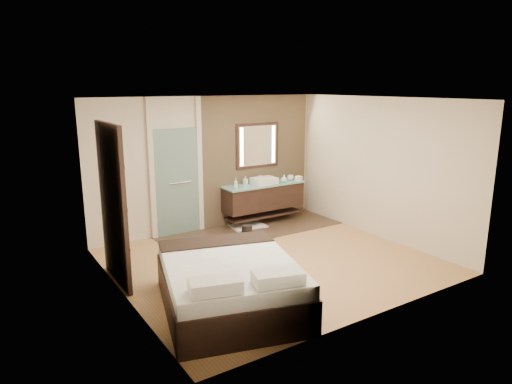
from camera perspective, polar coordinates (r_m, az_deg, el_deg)
floor at (r=7.83m, az=2.02°, el=-8.61°), size 5.00×5.00×0.00m
tile_strip at (r=9.39m, az=-0.54°, el=-4.76°), size 3.80×1.30×0.01m
stone_wall at (r=9.83m, az=0.02°, el=4.13°), size 2.60×0.08×2.70m
vanity at (r=9.75m, az=0.95°, el=-0.57°), size 1.85×0.55×0.88m
mirror_unit at (r=9.75m, az=0.19°, el=5.83°), size 1.06×0.04×0.96m
frosted_door at (r=9.02m, az=-9.90°, el=1.75°), size 1.10×0.12×2.70m
shoji_partition at (r=6.99m, az=-17.42°, el=-1.48°), size 0.06×1.20×2.40m
bed at (r=6.18m, az=-3.28°, el=-11.40°), size 2.21×2.50×0.82m
bath_mat at (r=9.60m, az=-1.01°, el=-4.27°), size 0.77×0.57×0.02m
waste_bin at (r=8.88m, az=-1.14°, el=-5.01°), size 0.27×0.27×0.26m
tissue_box at (r=10.02m, az=5.35°, el=1.71°), size 0.15×0.15×0.10m
soap_bottle_a at (r=9.24m, az=-2.55°, el=1.08°), size 0.09×0.09×0.20m
soap_bottle_b at (r=9.56m, az=-1.33°, el=1.45°), size 0.09×0.09×0.18m
soap_bottle_c at (r=9.80m, az=3.53°, el=1.69°), size 0.16×0.16×0.17m
cup at (r=10.07m, az=4.34°, el=1.81°), size 0.16×0.16×0.11m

